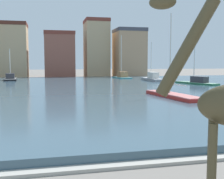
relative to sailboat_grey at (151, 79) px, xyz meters
name	(u,v)px	position (x,y,z in m)	size (l,w,h in m)	color
harbor_water	(67,89)	(-15.15, -10.96, -0.40)	(84.50, 52.85, 0.42)	#3D5666
quay_edge_coping	(119,166)	(-15.15, -37.63, -0.55)	(84.50, 0.50, 0.12)	#ADA89E
sailboat_grey	(151,79)	(0.00, 0.00, 0.00)	(1.78, 8.67, 7.05)	#939399
sailboat_black	(10,79)	(-23.81, 6.28, -0.08)	(2.53, 6.95, 5.89)	black
sailboat_teal	(121,77)	(-2.98, 8.82, -0.04)	(3.02, 6.17, 8.91)	teal
sailboat_green	(194,83)	(3.28, -8.93, -0.10)	(3.91, 8.10, 7.15)	#236B42
sailboat_red	(168,96)	(-6.70, -22.48, -0.21)	(2.43, 8.82, 7.82)	red
townhouse_corner_house	(14,51)	(-24.60, 20.70, 5.51)	(5.93, 7.29, 12.22)	tan
townhouse_end_terrace	(59,55)	(-14.69, 20.90, 4.63)	(6.82, 7.96, 10.45)	#8E5142
townhouse_wide_warehouse	(96,48)	(-5.91, 21.33, 6.23)	(5.53, 7.07, 13.66)	tan
townhouse_narrow_midrow	(129,53)	(1.47, 18.66, 5.08)	(6.76, 7.38, 11.34)	tan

